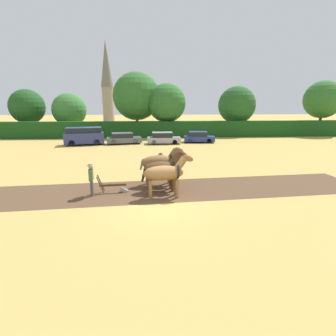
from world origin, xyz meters
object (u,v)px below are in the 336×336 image
tree_center_right (237,105)px  parked_car_left (124,138)px  draft_horse_trail_left (160,162)px  farmer_beside_team (161,163)px  parked_car_center_left (163,138)px  tree_far_left (27,107)px  plow (115,187)px  tree_left (69,110)px  draft_horse_lead_left (165,173)px  farmer_at_plow (91,177)px  church_spire (107,81)px  draft_horse_lead_right (163,169)px  tree_center (167,103)px  tree_center_left (136,96)px  tree_right (323,100)px  parked_van (84,136)px  parked_car_center (199,137)px

tree_center_right → parked_car_left: size_ratio=1.72×
draft_horse_trail_left → farmer_beside_team: (0.10, 1.66, -0.42)m
parked_car_left → parked_car_center_left: (5.09, -0.39, 0.02)m
tree_far_left → plow: 34.51m
tree_left → draft_horse_lead_left: size_ratio=2.34×
tree_left → farmer_beside_team: (13.48, -26.74, -3.04)m
tree_far_left → farmer_at_plow: tree_far_left is taller
church_spire → draft_horse_lead_left: bearing=-78.9°
draft_horse_lead_right → parked_car_left: (-3.98, 19.10, -0.60)m
tree_center → tree_center_left: bearing=161.4°
tree_center → draft_horse_lead_right: (-2.11, -27.24, -3.82)m
draft_horse_trail_left → parked_car_center_left: size_ratio=0.67×
tree_center_left → parked_car_center_left: tree_center_left is taller
tree_far_left → draft_horse_lead_left: bearing=-56.9°
tree_left → parked_car_center_left: (14.58, -10.87, -3.32)m
farmer_at_plow → parked_car_left: farmer_at_plow is taller
farmer_beside_team → parked_car_center_left: farmer_beside_team is taller
tree_center → tree_center_right: (11.51, 0.89, -0.30)m
tree_center_right → tree_right: size_ratio=0.90×
draft_horse_lead_right → farmer_at_plow: 4.00m
tree_right → tree_center: bearing=-179.8°
parked_van → parked_car_center: parked_van is taller
tree_far_left → parked_car_left: 19.37m
parked_car_center_left → parked_car_center: (4.77, 0.99, -0.03)m
tree_center → draft_horse_trail_left: bearing=-94.8°
tree_far_left → parked_car_center_left: (21.00, -10.73, -3.85)m
draft_horse_lead_left → draft_horse_lead_right: bearing=90.1°
tree_center_left → draft_horse_lead_left: bearing=-84.9°
tree_right → church_spire: church_spire is taller
draft_horse_lead_left → draft_horse_trail_left: draft_horse_trail_left is taller
tree_left → parked_car_center_left: tree_left is taller
tree_center_right → tree_center: bearing=-175.6°
church_spire → parked_van: (2.20, -36.80, -9.53)m
tree_center → draft_horse_trail_left: size_ratio=2.88×
tree_center_left → church_spire: 28.24m
draft_horse_lead_right → tree_center: bearing=81.5°
tree_center → draft_horse_lead_left: tree_center is taller
tree_left → plow: (10.75, -29.77, -3.71)m
tree_left → farmer_at_plow: tree_left is taller
plow → farmer_at_plow: (-1.22, -0.44, 0.76)m
tree_right → draft_horse_trail_left: size_ratio=3.09×
farmer_at_plow → parked_car_left: 19.73m
tree_left → tree_right: 41.19m
parked_van → parked_car_center_left: bearing=-10.4°
tree_right → tree_left: bearing=176.9°
parked_car_center_left → draft_horse_lead_left: bearing=-93.5°
tree_far_left → tree_left: bearing=1.2°
tree_center → tree_right: size_ratio=0.93×
tree_far_left → church_spire: size_ratio=0.36×
draft_horse_lead_right → parked_van: size_ratio=0.54×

